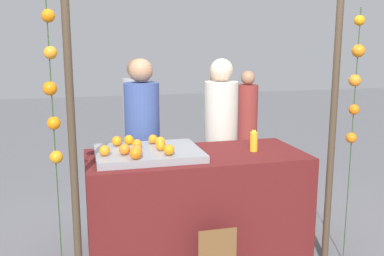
{
  "coord_description": "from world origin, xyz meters",
  "views": [
    {
      "loc": [
        -0.97,
        -3.56,
        1.86
      ],
      "look_at": [
        0.0,
        0.15,
        1.11
      ],
      "focal_mm": 41.05,
      "sensor_mm": 36.0,
      "label": 1
    }
  ],
  "objects_px": {
    "vendor_right": "(221,147)",
    "orange_0": "(125,149)",
    "juice_bottle": "(254,141)",
    "orange_1": "(161,146)",
    "vendor_left": "(143,152)",
    "stall_counter": "(196,203)"
  },
  "relations": [
    {
      "from": "vendor_right",
      "to": "orange_0",
      "type": "bearing_deg",
      "value": -145.27
    },
    {
      "from": "juice_bottle",
      "to": "vendor_right",
      "type": "distance_m",
      "value": 0.7
    },
    {
      "from": "vendor_right",
      "to": "stall_counter",
      "type": "bearing_deg",
      "value": -124.51
    },
    {
      "from": "juice_bottle",
      "to": "vendor_right",
      "type": "relative_size",
      "value": 0.11
    },
    {
      "from": "orange_1",
      "to": "juice_bottle",
      "type": "xyz_separation_m",
      "value": [
        0.84,
        0.0,
        -0.01
      ]
    },
    {
      "from": "orange_1",
      "to": "vendor_left",
      "type": "height_order",
      "value": "vendor_left"
    },
    {
      "from": "orange_0",
      "to": "vendor_right",
      "type": "distance_m",
      "value": 1.3
    },
    {
      "from": "stall_counter",
      "to": "vendor_left",
      "type": "relative_size",
      "value": 1.11
    },
    {
      "from": "juice_bottle",
      "to": "vendor_left",
      "type": "bearing_deg",
      "value": 142.63
    },
    {
      "from": "stall_counter",
      "to": "vendor_right",
      "type": "bearing_deg",
      "value": 55.49
    },
    {
      "from": "stall_counter",
      "to": "orange_1",
      "type": "distance_m",
      "value": 0.64
    },
    {
      "from": "stall_counter",
      "to": "orange_0",
      "type": "relative_size",
      "value": 20.61
    },
    {
      "from": "orange_1",
      "to": "vendor_right",
      "type": "xyz_separation_m",
      "value": [
        0.75,
        0.67,
        -0.21
      ]
    },
    {
      "from": "orange_1",
      "to": "vendor_left",
      "type": "bearing_deg",
      "value": 94.5
    },
    {
      "from": "orange_0",
      "to": "vendor_right",
      "type": "xyz_separation_m",
      "value": [
        1.06,
        0.73,
        -0.22
      ]
    },
    {
      "from": "juice_bottle",
      "to": "orange_0",
      "type": "bearing_deg",
      "value": -176.41
    },
    {
      "from": "orange_0",
      "to": "vendor_left",
      "type": "height_order",
      "value": "vendor_left"
    },
    {
      "from": "orange_0",
      "to": "orange_1",
      "type": "height_order",
      "value": "orange_0"
    },
    {
      "from": "stall_counter",
      "to": "vendor_left",
      "type": "distance_m",
      "value": 0.82
    },
    {
      "from": "orange_0",
      "to": "juice_bottle",
      "type": "height_order",
      "value": "juice_bottle"
    },
    {
      "from": "orange_1",
      "to": "juice_bottle",
      "type": "bearing_deg",
      "value": 0.33
    },
    {
      "from": "juice_bottle",
      "to": "vendor_right",
      "type": "xyz_separation_m",
      "value": [
        -0.09,
        0.66,
        -0.2
      ]
    }
  ]
}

